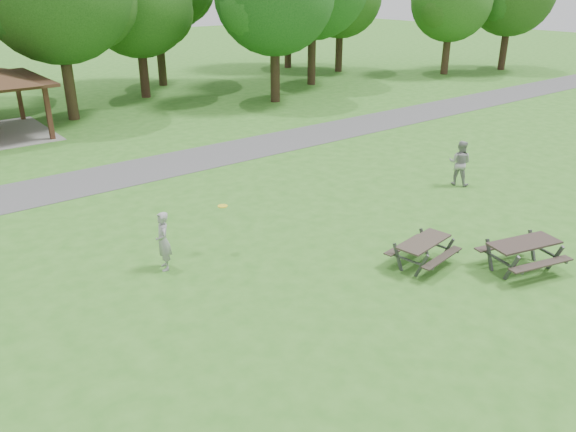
{
  "coord_description": "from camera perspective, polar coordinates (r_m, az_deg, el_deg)",
  "views": [
    {
      "loc": [
        -7.77,
        -7.24,
        7.33
      ],
      "look_at": [
        1.0,
        4.0,
        1.3
      ],
      "focal_mm": 35.0,
      "sensor_mm": 36.0,
      "label": 1
    }
  ],
  "objects": [
    {
      "name": "tree_row_j",
      "position": [
        49.77,
        16.29,
        20.05
      ],
      "size": [
        6.72,
        6.4,
        8.96
      ],
      "color": "#312116",
      "rests_on": "ground"
    },
    {
      "name": "tree_row_f",
      "position": [
        39.15,
        -14.96,
        20.04
      ],
      "size": [
        7.35,
        7.0,
        9.55
      ],
      "color": "black",
      "rests_on": "ground"
    },
    {
      "name": "frisbee_in_flight",
      "position": [
        15.92,
        -6.66,
        1.01
      ],
      "size": [
        0.37,
        0.37,
        0.02
      ],
      "color": "gold",
      "rests_on": "ground"
    },
    {
      "name": "picnic_table_far",
      "position": [
        16.41,
        22.81,
        -3.09
      ],
      "size": [
        2.32,
        2.04,
        0.86
      ],
      "color": "#2D2420",
      "rests_on": "ground"
    },
    {
      "name": "frisbee_catcher",
      "position": [
        22.45,
        17.05,
        5.18
      ],
      "size": [
        0.93,
        1.03,
        1.74
      ],
      "primitive_type": "imported",
      "rotation": [
        0.0,
        0.0,
        1.96
      ],
      "color": "gray",
      "rests_on": "ground"
    },
    {
      "name": "frisbee_thrower",
      "position": [
        15.47,
        -12.56,
        -2.51
      ],
      "size": [
        0.55,
        0.69,
        1.65
      ],
      "primitive_type": "imported",
      "rotation": [
        0.0,
        0.0,
        -1.85
      ],
      "color": "gray",
      "rests_on": "ground"
    },
    {
      "name": "ground",
      "position": [
        12.9,
        7.61,
        -11.92
      ],
      "size": [
        160.0,
        160.0,
        0.0
      ],
      "primitive_type": "plane",
      "color": "#316E1F",
      "rests_on": "ground"
    },
    {
      "name": "picnic_table_middle",
      "position": [
        15.85,
        13.6,
        -3.04
      ],
      "size": [
        1.95,
        1.66,
        0.76
      ],
      "color": "#312A23",
      "rests_on": "ground"
    },
    {
      "name": "asphalt_path",
      "position": [
        23.77,
        -17.02,
        3.97
      ],
      "size": [
        120.0,
        3.2,
        0.02
      ],
      "primitive_type": "cube",
      "color": "#48474A",
      "rests_on": "ground"
    }
  ]
}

